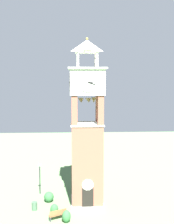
{
  "coord_description": "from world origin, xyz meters",
  "views": [
    {
      "loc": [
        -1.33,
        -27.41,
        12.44
      ],
      "look_at": [
        0.0,
        0.0,
        9.42
      ],
      "focal_mm": 44.94,
      "sensor_mm": 36.0,
      "label": 1
    }
  ],
  "objects_px": {
    "park_bench": "(58,214)",
    "trash_bin": "(34,206)",
    "lamp_post": "(40,172)",
    "clock_tower": "(87,137)"
  },
  "relations": [
    {
      "from": "clock_tower",
      "to": "trash_bin",
      "type": "distance_m",
      "value": 8.38
    },
    {
      "from": "lamp_post",
      "to": "clock_tower",
      "type": "bearing_deg",
      "value": -28.55
    },
    {
      "from": "clock_tower",
      "to": "lamp_post",
      "type": "height_order",
      "value": "clock_tower"
    },
    {
      "from": "trash_bin",
      "to": "lamp_post",
      "type": "bearing_deg",
      "value": 88.93
    },
    {
      "from": "lamp_post",
      "to": "trash_bin",
      "type": "xyz_separation_m",
      "value": [
        -0.07,
        -3.97,
        -2.03
      ]
    },
    {
      "from": "park_bench",
      "to": "trash_bin",
      "type": "bearing_deg",
      "value": 139.32
    },
    {
      "from": "park_bench",
      "to": "lamp_post",
      "type": "bearing_deg",
      "value": 110.8
    },
    {
      "from": "trash_bin",
      "to": "park_bench",
      "type": "bearing_deg",
      "value": -40.68
    },
    {
      "from": "clock_tower",
      "to": "lamp_post",
      "type": "xyz_separation_m",
      "value": [
        -5.09,
        2.77,
        -4.46
      ]
    },
    {
      "from": "clock_tower",
      "to": "trash_bin",
      "type": "bearing_deg",
      "value": -166.87
    }
  ]
}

